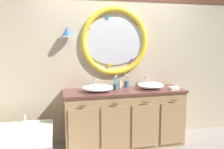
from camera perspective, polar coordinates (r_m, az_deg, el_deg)
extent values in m
cube|color=beige|center=(3.89, 1.06, 3.13)|extent=(6.40, 0.08, 2.60)
ellipsoid|color=silver|center=(3.81, 0.64, 8.11)|extent=(1.02, 0.02, 0.77)
torus|color=yellow|center=(3.80, 0.66, 8.11)|extent=(1.11, 0.09, 1.11)
cube|color=#2866B7|center=(3.95, 7.93, 8.39)|extent=(0.05, 0.01, 0.05)
cube|color=orange|center=(3.90, 5.83, 12.16)|extent=(0.05, 0.01, 0.05)
cube|color=teal|center=(3.78, -1.12, 13.79)|extent=(0.05, 0.01, 0.05)
cube|color=green|center=(3.72, -5.86, 11.25)|extent=(0.05, 0.01, 0.05)
cube|color=purple|center=(3.72, -6.03, 5.20)|extent=(0.05, 0.01, 0.05)
cube|color=yellow|center=(3.79, -0.57, 2.36)|extent=(0.05, 0.01, 0.05)
cube|color=purple|center=(3.89, 4.93, 3.47)|extent=(0.04, 0.01, 0.04)
cylinder|color=#4C3823|center=(3.67, -10.89, 10.62)|extent=(0.02, 0.09, 0.02)
cone|color=blue|center=(3.62, -10.84, 10.33)|extent=(0.17, 0.17, 0.14)
cube|color=tan|center=(3.77, 2.96, -10.59)|extent=(1.84, 0.57, 0.86)
cube|color=brown|center=(3.65, 3.01, -3.98)|extent=(1.88, 0.61, 0.03)
cube|color=brown|center=(3.93, 1.87, -4.21)|extent=(1.84, 0.02, 0.11)
cube|color=tan|center=(3.39, -7.21, -13.67)|extent=(0.39, 0.02, 0.65)
cylinder|color=#422D1E|center=(3.26, -7.31, -7.72)|extent=(0.10, 0.01, 0.01)
cube|color=tan|center=(3.46, 0.60, -13.11)|extent=(0.39, 0.02, 0.65)
cylinder|color=#422D1E|center=(3.33, 0.66, -7.27)|extent=(0.10, 0.01, 0.01)
cube|color=tan|center=(3.59, 7.92, -12.37)|extent=(0.39, 0.02, 0.65)
cylinder|color=#422D1E|center=(3.47, 8.12, -6.73)|extent=(0.10, 0.01, 0.01)
cube|color=tan|center=(3.78, 14.59, -11.52)|extent=(0.39, 0.02, 0.65)
cylinder|color=#422D1E|center=(3.66, 14.89, -6.13)|extent=(0.10, 0.01, 0.01)
cylinder|color=silver|center=(3.61, -20.49, -10.12)|extent=(0.04, 0.04, 0.11)
ellipsoid|color=white|center=(3.52, -3.52, -3.29)|extent=(0.45, 0.29, 0.11)
torus|color=white|center=(3.51, -3.52, -3.24)|extent=(0.47, 0.47, 0.02)
cylinder|color=silver|center=(3.51, -3.52, -3.24)|extent=(0.03, 0.03, 0.01)
ellipsoid|color=white|center=(3.75, 9.40, -2.64)|extent=(0.40, 0.27, 0.11)
torus|color=white|center=(3.75, 9.40, -2.60)|extent=(0.42, 0.42, 0.02)
cylinder|color=silver|center=(3.75, 9.40, -2.60)|extent=(0.03, 0.03, 0.01)
cylinder|color=silver|center=(3.76, -4.14, -3.25)|extent=(0.05, 0.05, 0.02)
cylinder|color=silver|center=(3.74, -4.15, -2.01)|extent=(0.02, 0.02, 0.14)
sphere|color=silver|center=(3.73, -4.17, -0.92)|extent=(0.03, 0.03, 0.03)
cylinder|color=silver|center=(3.68, -4.04, -1.04)|extent=(0.02, 0.10, 0.02)
cylinder|color=silver|center=(3.74, -5.35, -3.00)|extent=(0.04, 0.04, 0.06)
cylinder|color=silver|center=(3.77, -2.95, -2.90)|extent=(0.04, 0.04, 0.06)
cube|color=silver|center=(3.74, -5.36, -2.49)|extent=(0.05, 0.01, 0.01)
cube|color=silver|center=(3.76, -2.95, -2.39)|extent=(0.05, 0.01, 0.01)
cylinder|color=silver|center=(3.98, 8.05, -2.65)|extent=(0.05, 0.05, 0.02)
cylinder|color=silver|center=(3.96, 8.07, -1.54)|extent=(0.02, 0.02, 0.14)
sphere|color=silver|center=(3.95, 8.09, -0.57)|extent=(0.03, 0.03, 0.03)
cylinder|color=silver|center=(3.89, 8.44, -0.71)|extent=(0.02, 0.13, 0.02)
cylinder|color=silver|center=(3.94, 6.90, -2.43)|extent=(0.04, 0.04, 0.06)
cylinder|color=silver|center=(4.01, 9.20, -2.31)|extent=(0.04, 0.04, 0.06)
cube|color=silver|center=(3.94, 6.90, -1.95)|extent=(0.05, 0.01, 0.01)
cube|color=silver|center=(4.00, 9.21, -1.83)|extent=(0.05, 0.01, 0.01)
cylinder|color=slate|center=(3.67, 0.88, -3.00)|extent=(0.08, 0.08, 0.08)
torus|color=slate|center=(3.66, 0.89, -2.36)|extent=(0.09, 0.09, 0.01)
cylinder|color=#19ADB2|center=(3.66, 1.17, -2.02)|extent=(0.02, 0.03, 0.19)
cube|color=white|center=(3.65, 1.18, -0.42)|extent=(0.02, 0.02, 0.02)
cylinder|color=orange|center=(3.67, 0.83, -2.24)|extent=(0.03, 0.02, 0.15)
cube|color=white|center=(3.66, 0.83, -0.88)|extent=(0.02, 0.02, 0.02)
cylinder|color=#19ADB2|center=(3.66, 0.56, -2.22)|extent=(0.01, 0.04, 0.16)
cube|color=white|center=(3.64, 0.57, -0.80)|extent=(0.02, 0.02, 0.02)
cylinder|color=#19ADB2|center=(3.64, 0.89, -2.10)|extent=(0.03, 0.01, 0.18)
cube|color=white|center=(3.62, 0.90, -0.51)|extent=(0.02, 0.02, 0.02)
cylinder|color=slate|center=(3.84, 3.55, -2.36)|extent=(0.08, 0.08, 0.10)
torus|color=slate|center=(3.83, 3.56, -1.60)|extent=(0.09, 0.09, 0.01)
cylinder|color=orange|center=(3.83, 3.83, -1.70)|extent=(0.02, 0.04, 0.17)
cube|color=white|center=(3.82, 3.84, -0.28)|extent=(0.02, 0.02, 0.03)
cylinder|color=#19ADB2|center=(3.82, 3.37, -1.60)|extent=(0.02, 0.02, 0.19)
cube|color=white|center=(3.80, 3.38, -0.06)|extent=(0.02, 0.02, 0.02)
cylinder|color=#EFE5C6|center=(3.78, 1.95, -2.46)|extent=(0.06, 0.06, 0.11)
cylinder|color=silver|center=(3.77, 1.95, -1.48)|extent=(0.03, 0.03, 0.02)
cylinder|color=silver|center=(3.75, 2.03, -1.32)|extent=(0.01, 0.04, 0.01)
cube|color=white|center=(3.76, 14.87, -3.46)|extent=(0.15, 0.13, 0.02)
cube|color=white|center=(3.76, 14.89, -3.09)|extent=(0.14, 0.12, 0.02)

